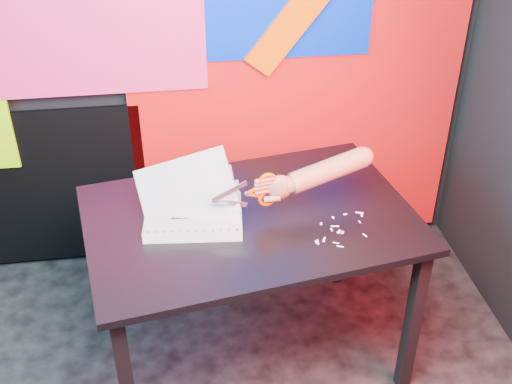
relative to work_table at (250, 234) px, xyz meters
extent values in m
cube|color=red|center=(0.33, 0.78, 0.19)|extent=(1.60, 0.02, 1.60)
cube|color=#DF2763|center=(-0.57, 0.76, 0.69)|extent=(0.95, 0.02, 0.80)
cube|color=black|center=(-1.07, 0.78, -0.21)|extent=(1.30, 0.02, 0.85)
cube|color=black|center=(-0.61, 0.26, -0.30)|extent=(0.06, 0.06, 0.72)
cube|color=black|center=(0.61, -0.26, -0.30)|extent=(0.06, 0.06, 0.72)
cube|color=black|center=(0.49, 0.44, -0.30)|extent=(0.06, 0.06, 0.72)
cube|color=black|center=(0.00, 0.00, 0.07)|extent=(1.35, 1.02, 0.03)
cube|color=white|center=(-0.21, -0.01, 0.11)|extent=(0.38, 0.30, 0.04)
cube|color=silver|center=(-0.21, -0.01, 0.13)|extent=(0.38, 0.30, 0.00)
cube|color=silver|center=(-0.21, -0.01, 0.13)|extent=(0.36, 0.28, 0.11)
cube|color=silver|center=(-0.22, 0.01, 0.16)|extent=(0.36, 0.24, 0.19)
cube|color=silver|center=(-0.23, 0.02, 0.21)|extent=(0.39, 0.18, 0.27)
cylinder|color=black|center=(-0.38, -0.11, 0.13)|extent=(0.01, 0.01, 0.00)
cylinder|color=black|center=(-0.36, -0.11, 0.13)|extent=(0.01, 0.01, 0.00)
cylinder|color=black|center=(-0.33, -0.11, 0.13)|extent=(0.01, 0.01, 0.00)
cylinder|color=black|center=(-0.30, -0.12, 0.13)|extent=(0.01, 0.01, 0.00)
cylinder|color=black|center=(-0.27, -0.12, 0.13)|extent=(0.01, 0.01, 0.00)
cylinder|color=black|center=(-0.24, -0.12, 0.13)|extent=(0.01, 0.01, 0.00)
cylinder|color=black|center=(-0.21, -0.13, 0.13)|extent=(0.01, 0.01, 0.00)
cylinder|color=black|center=(-0.18, -0.13, 0.13)|extent=(0.01, 0.01, 0.00)
cylinder|color=black|center=(-0.15, -0.13, 0.13)|extent=(0.01, 0.01, 0.00)
cylinder|color=black|center=(-0.12, -0.13, 0.13)|extent=(0.01, 0.01, 0.00)
cylinder|color=black|center=(-0.09, -0.14, 0.13)|extent=(0.01, 0.01, 0.00)
cylinder|color=black|center=(-0.06, -0.14, 0.13)|extent=(0.01, 0.01, 0.00)
cylinder|color=black|center=(-0.36, 0.13, 0.13)|extent=(0.01, 0.01, 0.00)
cylinder|color=black|center=(-0.33, 0.13, 0.13)|extent=(0.01, 0.01, 0.00)
cylinder|color=black|center=(-0.30, 0.12, 0.13)|extent=(0.01, 0.01, 0.00)
cylinder|color=black|center=(-0.27, 0.12, 0.13)|extent=(0.01, 0.01, 0.00)
cylinder|color=black|center=(-0.25, 0.12, 0.13)|extent=(0.01, 0.01, 0.00)
cylinder|color=black|center=(-0.22, 0.12, 0.13)|extent=(0.01, 0.01, 0.00)
cylinder|color=black|center=(-0.19, 0.11, 0.13)|extent=(0.01, 0.01, 0.00)
cylinder|color=black|center=(-0.16, 0.11, 0.13)|extent=(0.01, 0.01, 0.00)
cylinder|color=black|center=(-0.13, 0.11, 0.13)|extent=(0.01, 0.01, 0.00)
cylinder|color=black|center=(-0.10, 0.10, 0.13)|extent=(0.01, 0.01, 0.00)
cylinder|color=black|center=(-0.07, 0.10, 0.13)|extent=(0.01, 0.01, 0.00)
cylinder|color=black|center=(-0.04, 0.10, 0.13)|extent=(0.01, 0.01, 0.00)
cube|color=black|center=(-0.29, 0.05, 0.13)|extent=(0.07, 0.02, 0.00)
cube|color=black|center=(-0.19, 0.02, 0.13)|extent=(0.05, 0.02, 0.00)
cube|color=black|center=(-0.25, -0.04, 0.13)|extent=(0.09, 0.02, 0.00)
cube|color=silver|center=(-0.08, -0.05, 0.24)|extent=(0.14, 0.03, 0.07)
cube|color=silver|center=(-0.08, -0.05, 0.19)|extent=(0.14, 0.03, 0.07)
cylinder|color=silver|center=(-0.02, -0.03, 0.21)|extent=(0.02, 0.02, 0.01)
cube|color=#CE3500|center=(0.01, -0.03, 0.20)|extent=(0.05, 0.02, 0.03)
cube|color=#CE3500|center=(0.01, -0.03, 0.22)|extent=(0.05, 0.02, 0.03)
torus|color=#CE3500|center=(0.06, -0.02, 0.25)|extent=(0.08, 0.03, 0.07)
torus|color=#CE3500|center=(0.06, -0.02, 0.18)|extent=(0.08, 0.03, 0.07)
ellipsoid|color=brown|center=(0.11, -0.01, 0.21)|extent=(0.10, 0.06, 0.10)
cylinder|color=brown|center=(0.06, -0.02, 0.21)|extent=(0.08, 0.03, 0.02)
cylinder|color=brown|center=(0.06, -0.02, 0.22)|extent=(0.07, 0.03, 0.02)
cylinder|color=brown|center=(0.06, -0.02, 0.24)|extent=(0.07, 0.03, 0.02)
cylinder|color=brown|center=(0.06, -0.02, 0.26)|extent=(0.06, 0.03, 0.02)
cylinder|color=brown|center=(0.08, -0.03, 0.17)|extent=(0.06, 0.03, 0.03)
cylinder|color=brown|center=(0.16, 0.00, 0.21)|extent=(0.07, 0.08, 0.07)
cylinder|color=brown|center=(0.30, 0.03, 0.24)|extent=(0.32, 0.15, 0.14)
sphere|color=brown|center=(0.45, 0.07, 0.27)|extent=(0.08, 0.08, 0.08)
cube|color=silver|center=(0.36, -0.04, 0.09)|extent=(0.02, 0.01, 0.00)
cube|color=silver|center=(0.30, -0.11, 0.09)|extent=(0.03, 0.01, 0.00)
cube|color=silver|center=(0.28, -0.21, 0.09)|extent=(0.02, 0.01, 0.00)
cube|color=silver|center=(0.29, -0.13, 0.09)|extent=(0.01, 0.02, 0.00)
cube|color=silver|center=(0.25, -0.19, 0.09)|extent=(0.02, 0.03, 0.00)
cube|color=silver|center=(0.29, -0.23, 0.09)|extent=(0.02, 0.02, 0.00)
cube|color=silver|center=(0.31, -0.06, 0.09)|extent=(0.01, 0.01, 0.00)
cube|color=silver|center=(0.40, -0.18, 0.09)|extent=(0.01, 0.02, 0.00)
cube|color=silver|center=(0.40, -0.10, 0.09)|extent=(0.01, 0.02, 0.00)
cube|color=silver|center=(0.26, -0.09, 0.09)|extent=(0.01, 0.02, 0.00)
cube|color=silver|center=(0.22, -0.20, 0.09)|extent=(0.01, 0.02, 0.00)
cube|color=silver|center=(0.32, -0.15, 0.09)|extent=(0.02, 0.03, 0.00)
cube|color=silver|center=(0.42, -0.04, 0.09)|extent=(0.03, 0.02, 0.00)
cube|color=silver|center=(0.42, -0.06, 0.09)|extent=(0.01, 0.02, 0.00)
cube|color=silver|center=(0.22, -0.20, 0.09)|extent=(0.01, 0.03, 0.00)
cube|color=silver|center=(0.31, -0.15, 0.09)|extent=(0.03, 0.01, 0.00)
camera|label=1|loc=(-0.26, -1.98, 1.50)|focal=45.00mm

